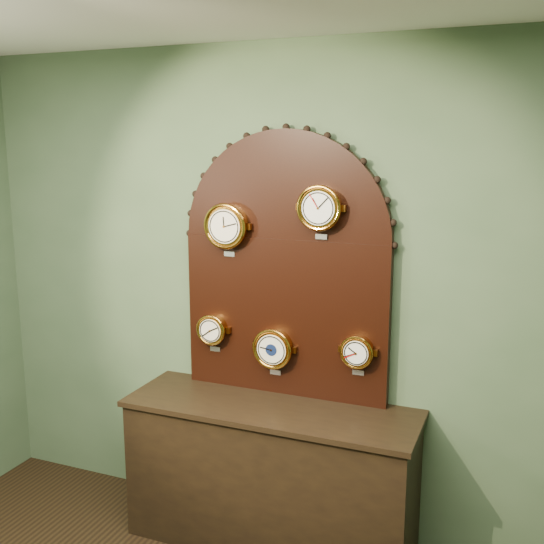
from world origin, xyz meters
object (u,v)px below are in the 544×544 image
at_px(hygrometer, 212,329).
at_px(tide_clock, 357,352).
at_px(shop_counter, 271,477).
at_px(display_board, 285,257).
at_px(arabic_clock, 320,208).
at_px(barometer, 273,348).
at_px(roman_clock, 226,226).

height_order(hygrometer, tide_clock, hygrometer).
bearing_deg(shop_counter, display_board, 90.00).
distance_m(arabic_clock, barometer, 0.85).
xyz_separation_m(display_board, arabic_clock, (0.22, -0.07, 0.29)).
relative_size(shop_counter, arabic_clock, 5.42).
bearing_deg(display_board, shop_counter, -90.00).
bearing_deg(tide_clock, display_board, 171.56).
relative_size(hygrometer, barometer, 0.83).
bearing_deg(roman_clock, tide_clock, 0.14).
height_order(display_board, roman_clock, display_board).
height_order(display_board, hygrometer, display_board).
bearing_deg(roman_clock, arabic_clock, 0.04).
height_order(display_board, arabic_clock, display_board).
relative_size(shop_counter, hygrometer, 6.76).
bearing_deg(hygrometer, roman_clock, -1.08).
relative_size(shop_counter, barometer, 5.58).
distance_m(roman_clock, arabic_clock, 0.56).
bearing_deg(barometer, tide_clock, 0.17).
xyz_separation_m(shop_counter, tide_clock, (0.44, 0.15, 0.75)).
relative_size(shop_counter, roman_clock, 5.17).
distance_m(shop_counter, barometer, 0.73).
distance_m(roman_clock, barometer, 0.74).
bearing_deg(hygrometer, shop_counter, -19.66).
bearing_deg(display_board, roman_clock, -168.49).
bearing_deg(roman_clock, barometer, 0.09).
xyz_separation_m(shop_counter, barometer, (-0.05, 0.15, 0.71)).
distance_m(arabic_clock, hygrometer, 0.99).
relative_size(shop_counter, display_board, 1.05).
bearing_deg(display_board, barometer, -124.52).
height_order(roman_clock, barometer, roman_clock).
height_order(shop_counter, roman_clock, roman_clock).
distance_m(arabic_clock, tide_clock, 0.80).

